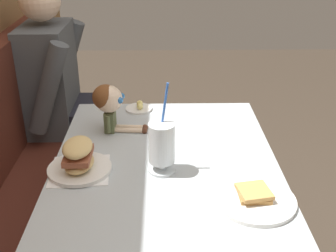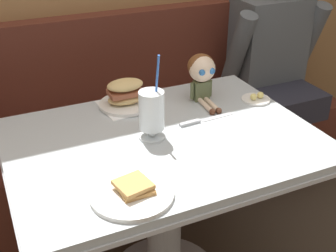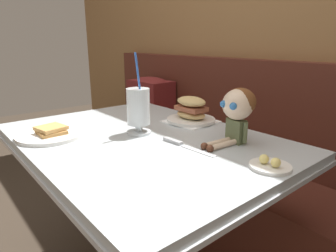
{
  "view_description": "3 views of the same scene",
  "coord_description": "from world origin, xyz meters",
  "px_view_note": "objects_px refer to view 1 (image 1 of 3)",
  "views": [
    {
      "loc": [
        -1.28,
        0.19,
        1.53
      ],
      "look_at": [
        0.08,
        0.17,
        0.85
      ],
      "focal_mm": 45.37,
      "sensor_mm": 36.0,
      "label": 1
    },
    {
      "loc": [
        -0.56,
        -1.07,
        1.54
      ],
      "look_at": [
        0.01,
        0.16,
        0.79
      ],
      "focal_mm": 46.95,
      "sensor_mm": 36.0,
      "label": 2
    },
    {
      "loc": [
        0.89,
        -0.43,
        1.09
      ],
      "look_at": [
        0.1,
        0.23,
        0.8
      ],
      "focal_mm": 31.49,
      "sensor_mm": 36.0,
      "label": 3
    }
  ],
  "objects_px": {
    "toast_plate": "(255,199)",
    "seated_doll": "(109,102)",
    "sandwich_plate": "(79,159)",
    "diner_patron": "(57,78)",
    "butter_knife": "(153,142)",
    "butter_saucer": "(139,108)",
    "milkshake_glass": "(162,145)"
  },
  "relations": [
    {
      "from": "toast_plate",
      "to": "seated_doll",
      "type": "xyz_separation_m",
      "value": [
        0.49,
        0.49,
        0.12
      ]
    },
    {
      "from": "sandwich_plate",
      "to": "diner_patron",
      "type": "relative_size",
      "value": 0.27
    },
    {
      "from": "butter_knife",
      "to": "seated_doll",
      "type": "height_order",
      "value": "seated_doll"
    },
    {
      "from": "sandwich_plate",
      "to": "butter_saucer",
      "type": "xyz_separation_m",
      "value": [
        0.52,
        -0.18,
        -0.04
      ]
    },
    {
      "from": "toast_plate",
      "to": "butter_saucer",
      "type": "relative_size",
      "value": 2.08
    },
    {
      "from": "toast_plate",
      "to": "butter_saucer",
      "type": "height_order",
      "value": "toast_plate"
    },
    {
      "from": "sandwich_plate",
      "to": "butter_saucer",
      "type": "bearing_deg",
      "value": -19.39
    },
    {
      "from": "toast_plate",
      "to": "seated_doll",
      "type": "distance_m",
      "value": 0.71
    },
    {
      "from": "butter_saucer",
      "to": "seated_doll",
      "type": "relative_size",
      "value": 0.54
    },
    {
      "from": "butter_knife",
      "to": "toast_plate",
      "type": "bearing_deg",
      "value": -140.39
    },
    {
      "from": "toast_plate",
      "to": "butter_saucer",
      "type": "xyz_separation_m",
      "value": [
        0.7,
        0.39,
        -0.0
      ]
    },
    {
      "from": "toast_plate",
      "to": "milkshake_glass",
      "type": "distance_m",
      "value": 0.35
    },
    {
      "from": "butter_saucer",
      "to": "butter_knife",
      "type": "xyz_separation_m",
      "value": [
        -0.32,
        -0.07,
        -0.0
      ]
    },
    {
      "from": "toast_plate",
      "to": "butter_saucer",
      "type": "bearing_deg",
      "value": 28.93
    },
    {
      "from": "milkshake_glass",
      "to": "diner_patron",
      "type": "xyz_separation_m",
      "value": [
        0.94,
        0.57,
        -0.1
      ]
    },
    {
      "from": "toast_plate",
      "to": "diner_patron",
      "type": "xyz_separation_m",
      "value": [
        1.12,
        0.85,
        -0.01
      ]
    },
    {
      "from": "butter_knife",
      "to": "diner_patron",
      "type": "xyz_separation_m",
      "value": [
        0.74,
        0.53,
        -0.0
      ]
    },
    {
      "from": "diner_patron",
      "to": "milkshake_glass",
      "type": "bearing_deg",
      "value": -148.92
    },
    {
      "from": "butter_saucer",
      "to": "seated_doll",
      "type": "bearing_deg",
      "value": 152.59
    },
    {
      "from": "milkshake_glass",
      "to": "seated_doll",
      "type": "bearing_deg",
      "value": 33.85
    },
    {
      "from": "sandwich_plate",
      "to": "milkshake_glass",
      "type": "bearing_deg",
      "value": -90.63
    },
    {
      "from": "butter_knife",
      "to": "diner_patron",
      "type": "height_order",
      "value": "diner_patron"
    },
    {
      "from": "milkshake_glass",
      "to": "butter_knife",
      "type": "relative_size",
      "value": 1.34
    },
    {
      "from": "toast_plate",
      "to": "seated_doll",
      "type": "relative_size",
      "value": 1.13
    },
    {
      "from": "butter_knife",
      "to": "diner_patron",
      "type": "relative_size",
      "value": 0.29
    },
    {
      "from": "butter_saucer",
      "to": "diner_patron",
      "type": "height_order",
      "value": "diner_patron"
    },
    {
      "from": "milkshake_glass",
      "to": "sandwich_plate",
      "type": "bearing_deg",
      "value": 89.37
    },
    {
      "from": "butter_saucer",
      "to": "butter_knife",
      "type": "bearing_deg",
      "value": -167.79
    },
    {
      "from": "toast_plate",
      "to": "butter_knife",
      "type": "height_order",
      "value": "toast_plate"
    },
    {
      "from": "sandwich_plate",
      "to": "seated_doll",
      "type": "height_order",
      "value": "seated_doll"
    },
    {
      "from": "toast_plate",
      "to": "sandwich_plate",
      "type": "bearing_deg",
      "value": 71.9
    },
    {
      "from": "toast_plate",
      "to": "seated_doll",
      "type": "bearing_deg",
      "value": 44.98
    }
  ]
}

